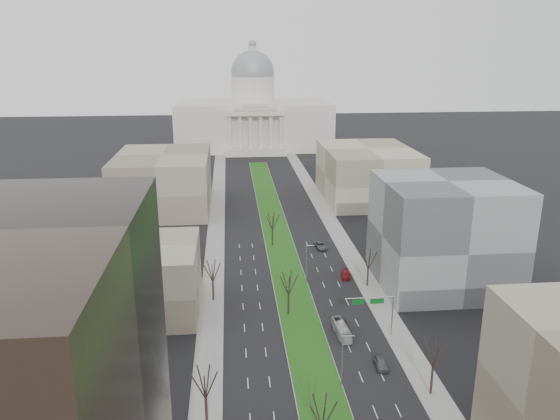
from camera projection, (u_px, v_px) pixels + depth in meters
ground at (280, 245)px, 148.10m from camera, size 600.00×600.00×0.00m
median at (280, 246)px, 147.11m from camera, size 8.00×222.03×0.20m
sidewalk_left at (213, 286)px, 122.68m from camera, size 5.00×330.00×0.15m
sidewalk_right at (365, 280)px, 125.81m from camera, size 5.00×330.00×0.15m
capitol at (253, 117)px, 286.03m from camera, size 80.00×46.00×55.00m
building_beige_left at (133, 279)px, 109.76m from camera, size 26.00×22.00×14.00m
building_grey_right at (444, 234)px, 120.99m from camera, size 28.00×26.00×24.00m
building_far_left at (164, 181)px, 180.52m from camera, size 30.00×40.00×18.00m
building_far_right at (367, 173)px, 191.54m from camera, size 30.00×40.00×18.00m
tree_left_mid at (205, 382)px, 75.90m from camera, size 5.40×5.40×9.72m
tree_left_far at (212, 271)px, 114.08m from camera, size 5.28×5.28×9.50m
tree_right_mid at (434, 353)px, 82.74m from camera, size 5.52×5.52×9.94m
tree_right_far at (369, 259)px, 121.06m from camera, size 5.04×5.04×9.07m
tree_median_a at (322, 413)px, 69.63m from camera, size 5.40×5.40×9.72m
tree_median_b at (289, 283)px, 107.77m from camera, size 5.40×5.40×9.72m
tree_median_c at (272, 221)px, 145.91m from camera, size 5.40×5.40×9.72m
streetlamp_median_b at (342, 361)px, 85.08m from camera, size 1.90×0.20×9.16m
streetlamp_median_c at (307, 263)px, 123.22m from camera, size 1.90×0.20×9.16m
mast_arm_signs at (378, 307)px, 99.90m from camera, size 9.12×0.24×8.09m
car_grey_near at (381, 363)px, 91.75m from camera, size 2.04×4.73×1.59m
car_black at (343, 325)px, 104.48m from camera, size 1.71×4.37×1.42m
car_red at (346, 275)px, 127.41m from camera, size 2.74×5.04×1.39m
car_grey_far at (321, 245)px, 145.82m from camera, size 3.10×5.71×1.52m
box_van at (341, 330)px, 101.79m from camera, size 2.40×8.21×2.26m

